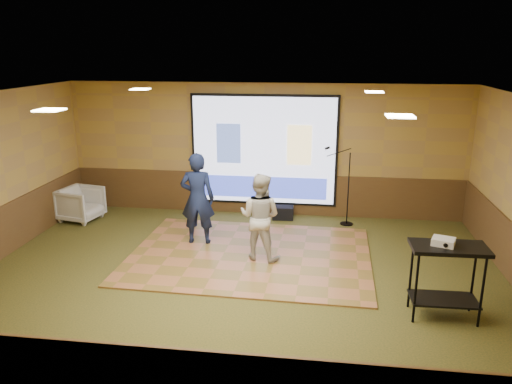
# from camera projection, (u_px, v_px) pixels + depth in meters

# --- Properties ---
(ground) EXTENTS (9.00, 9.00, 0.00)m
(ground) POSITION_uv_depth(u_px,v_px,m) (239.00, 279.00, 8.40)
(ground) COLOR #2C3819
(ground) RESTS_ON ground
(room_shell) EXTENTS (9.04, 7.04, 3.02)m
(room_shell) POSITION_uv_depth(u_px,v_px,m) (238.00, 157.00, 7.81)
(room_shell) COLOR #A48044
(room_shell) RESTS_ON ground
(wainscot_back) EXTENTS (9.00, 0.04, 0.95)m
(wainscot_back) POSITION_uv_depth(u_px,v_px,m) (264.00, 194.00, 11.57)
(wainscot_back) COLOR #54341C
(wainscot_back) RESTS_ON ground
(projector_screen) EXTENTS (3.32, 0.06, 2.52)m
(projector_screen) POSITION_uv_depth(u_px,v_px,m) (264.00, 152.00, 11.25)
(projector_screen) COLOR black
(projector_screen) RESTS_ON room_shell
(downlight_nw) EXTENTS (0.32, 0.32, 0.02)m
(downlight_nw) POSITION_uv_depth(u_px,v_px,m) (140.00, 89.00, 9.56)
(downlight_nw) COLOR #FFEABF
(downlight_nw) RESTS_ON room_shell
(downlight_ne) EXTENTS (0.32, 0.32, 0.02)m
(downlight_ne) POSITION_uv_depth(u_px,v_px,m) (374.00, 92.00, 8.99)
(downlight_ne) COLOR #FFEABF
(downlight_ne) RESTS_ON room_shell
(downlight_sw) EXTENTS (0.32, 0.32, 0.02)m
(downlight_sw) POSITION_uv_depth(u_px,v_px,m) (49.00, 110.00, 6.42)
(downlight_sw) COLOR #FFEABF
(downlight_sw) RESTS_ON room_shell
(downlight_se) EXTENTS (0.32, 0.32, 0.02)m
(downlight_se) POSITION_uv_depth(u_px,v_px,m) (400.00, 116.00, 5.86)
(downlight_se) COLOR #FFEABF
(downlight_se) RESTS_ON room_shell
(dance_floor) EXTENTS (4.50, 3.47, 0.03)m
(dance_floor) POSITION_uv_depth(u_px,v_px,m) (250.00, 255.00, 9.32)
(dance_floor) COLOR #A2633B
(dance_floor) RESTS_ON ground
(player_left) EXTENTS (0.69, 0.49, 1.80)m
(player_left) POSITION_uv_depth(u_px,v_px,m) (198.00, 199.00, 9.64)
(player_left) COLOR #151E41
(player_left) RESTS_ON dance_floor
(player_right) EXTENTS (0.91, 0.79, 1.59)m
(player_right) POSITION_uv_depth(u_px,v_px,m) (260.00, 217.00, 8.93)
(player_right) COLOR beige
(player_right) RESTS_ON dance_floor
(av_table) EXTENTS (1.04, 0.55, 1.10)m
(av_table) POSITION_uv_depth(u_px,v_px,m) (447.00, 266.00, 7.00)
(av_table) COLOR black
(av_table) RESTS_ON ground
(projector) EXTENTS (0.37, 0.34, 0.10)m
(projector) POSITION_uv_depth(u_px,v_px,m) (443.00, 242.00, 6.93)
(projector) COLOR white
(projector) RESTS_ON av_table
(mic_stand) EXTENTS (0.68, 0.28, 1.73)m
(mic_stand) POSITION_uv_depth(u_px,v_px,m) (345.00, 203.00, 10.83)
(mic_stand) COLOR black
(mic_stand) RESTS_ON ground
(banquet_chair) EXTENTS (0.97, 0.95, 0.75)m
(banquet_chair) POSITION_uv_depth(u_px,v_px,m) (81.00, 204.00, 11.14)
(banquet_chair) COLOR gray
(banquet_chair) RESTS_ON ground
(duffel_bag) EXTENTS (0.47, 0.32, 0.29)m
(duffel_bag) POSITION_uv_depth(u_px,v_px,m) (283.00, 213.00, 11.28)
(duffel_bag) COLOR black
(duffel_bag) RESTS_ON ground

